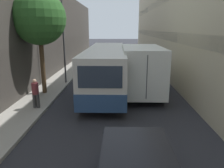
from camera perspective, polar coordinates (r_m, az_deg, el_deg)
The scene contains 9 objects.
ground_plane at distance 15.32m, azimuth 0.99°, elevation -1.65°, with size 150.00×150.00×0.00m, color #2B2B30.
sidewalk_left at distance 16.01m, azimuth -15.84°, elevation -1.21°, with size 2.00×60.00×0.15m.
building_left_shopfront at distance 16.24m, azimuth -23.93°, elevation 11.00°, with size 2.40×60.00×7.95m.
bus at distance 15.03m, azimuth -1.54°, elevation 4.17°, with size 2.47×10.71×2.94m.
box_truck at distance 14.58m, azimuth 7.42°, elevation 4.10°, with size 2.40×7.03×3.13m.
panel_van at distance 26.58m, azimuth -3.16°, elevation 7.60°, with size 1.93×4.68×1.96m.
pedestrian at distance 12.03m, azimuth -19.36°, elevation -2.10°, with size 0.36×0.34×1.55m.
street_lamp at distance 16.88m, azimuth -12.96°, elevation 18.96°, with size 0.36×0.80×8.21m.
street_tree_left at distance 14.38m, azimuth -18.55°, elevation 15.99°, with size 3.25×3.25×6.31m.
Camera 1 is at (0.10, 0.28, 4.23)m, focal length 35.00 mm.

